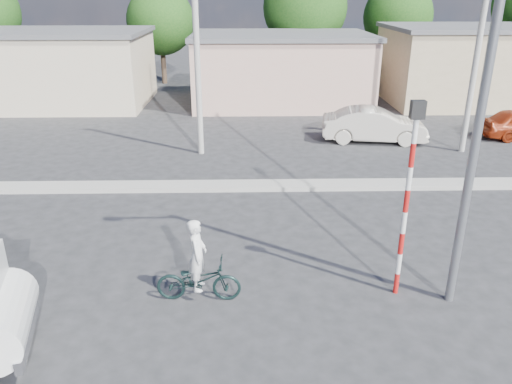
{
  "coord_description": "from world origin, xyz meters",
  "views": [
    {
      "loc": [
        -0.17,
        -8.0,
        6.34
      ],
      "look_at": [
        0.12,
        4.41,
        1.3
      ],
      "focal_mm": 35.0,
      "sensor_mm": 36.0,
      "label": 1
    }
  ],
  "objects_px": {
    "bicycle": "(199,280)",
    "streetlight": "(479,71)",
    "cyclist": "(198,267)",
    "traffic_pole": "(408,186)",
    "car_cream": "(374,125)"
  },
  "relations": [
    {
      "from": "bicycle",
      "to": "streetlight",
      "type": "distance_m",
      "value": 6.97
    },
    {
      "from": "streetlight",
      "to": "bicycle",
      "type": "bearing_deg",
      "value": 178.44
    },
    {
      "from": "bicycle",
      "to": "cyclist",
      "type": "relative_size",
      "value": 1.13
    },
    {
      "from": "bicycle",
      "to": "traffic_pole",
      "type": "relative_size",
      "value": 0.42
    },
    {
      "from": "streetlight",
      "to": "car_cream",
      "type": "bearing_deg",
      "value": 83.26
    },
    {
      "from": "bicycle",
      "to": "streetlight",
      "type": "bearing_deg",
      "value": -89.33
    },
    {
      "from": "cyclist",
      "to": "streetlight",
      "type": "height_order",
      "value": "streetlight"
    },
    {
      "from": "car_cream",
      "to": "streetlight",
      "type": "bearing_deg",
      "value": -179.19
    },
    {
      "from": "cyclist",
      "to": "car_cream",
      "type": "height_order",
      "value": "cyclist"
    },
    {
      "from": "traffic_pole",
      "to": "streetlight",
      "type": "distance_m",
      "value": 2.56
    },
    {
      "from": "cyclist",
      "to": "car_cream",
      "type": "bearing_deg",
      "value": -26.86
    },
    {
      "from": "traffic_pole",
      "to": "cyclist",
      "type": "bearing_deg",
      "value": -177.99
    },
    {
      "from": "traffic_pole",
      "to": "bicycle",
      "type": "bearing_deg",
      "value": -177.99
    },
    {
      "from": "traffic_pole",
      "to": "streetlight",
      "type": "xyz_separation_m",
      "value": [
        0.94,
        -0.3,
        2.37
      ]
    },
    {
      "from": "bicycle",
      "to": "cyclist",
      "type": "distance_m",
      "value": 0.33
    }
  ]
}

